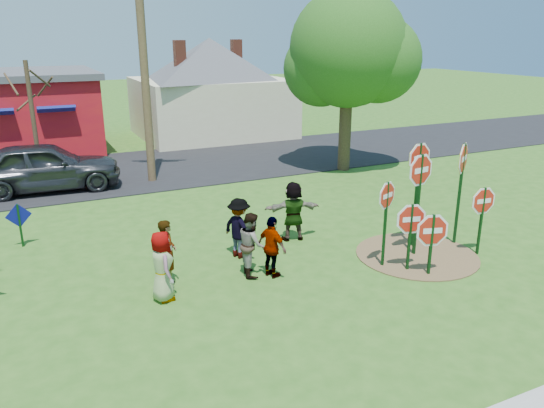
{
  "coord_description": "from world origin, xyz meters",
  "views": [
    {
      "loc": [
        -4.59,
        -11.04,
        5.63
      ],
      "look_at": [
        1.51,
        1.67,
        1.08
      ],
      "focal_mm": 35.0,
      "sensor_mm": 36.0,
      "label": 1
    }
  ],
  "objects_px": {
    "utility_pole": "(142,42)",
    "stop_sign_a": "(411,224)",
    "person_a": "(162,266)",
    "stop_sign_b": "(419,168)",
    "stop_sign_c": "(420,181)",
    "leafy_tree": "(351,55)",
    "suv": "(44,166)",
    "person_b": "(168,253)",
    "stop_sign_d": "(462,168)"
  },
  "relations": [
    {
      "from": "stop_sign_a",
      "to": "person_a",
      "type": "distance_m",
      "value": 5.98
    },
    {
      "from": "person_b",
      "to": "person_a",
      "type": "bearing_deg",
      "value": 169.54
    },
    {
      "from": "stop_sign_d",
      "to": "utility_pole",
      "type": "relative_size",
      "value": 0.3
    },
    {
      "from": "person_a",
      "to": "leafy_tree",
      "type": "xyz_separation_m",
      "value": [
        10.17,
        8.25,
        4.0
      ]
    },
    {
      "from": "stop_sign_d",
      "to": "suv",
      "type": "bearing_deg",
      "value": 101.17
    },
    {
      "from": "utility_pole",
      "to": "stop_sign_a",
      "type": "bearing_deg",
      "value": -71.27
    },
    {
      "from": "stop_sign_a",
      "to": "leafy_tree",
      "type": "relative_size",
      "value": 0.25
    },
    {
      "from": "leafy_tree",
      "to": "suv",
      "type": "bearing_deg",
      "value": 170.56
    },
    {
      "from": "stop_sign_d",
      "to": "stop_sign_b",
      "type": "bearing_deg",
      "value": 131.35
    },
    {
      "from": "stop_sign_b",
      "to": "person_a",
      "type": "height_order",
      "value": "stop_sign_b"
    },
    {
      "from": "stop_sign_d",
      "to": "person_a",
      "type": "xyz_separation_m",
      "value": [
        -8.19,
        0.3,
        -1.38
      ]
    },
    {
      "from": "stop_sign_b",
      "to": "utility_pole",
      "type": "distance_m",
      "value": 11.44
    },
    {
      "from": "stop_sign_c",
      "to": "suv",
      "type": "height_order",
      "value": "stop_sign_c"
    },
    {
      "from": "utility_pole",
      "to": "leafy_tree",
      "type": "relative_size",
      "value": 1.36
    },
    {
      "from": "stop_sign_b",
      "to": "utility_pole",
      "type": "relative_size",
      "value": 0.3
    },
    {
      "from": "stop_sign_b",
      "to": "stop_sign_c",
      "type": "distance_m",
      "value": 0.62
    },
    {
      "from": "suv",
      "to": "utility_pole",
      "type": "height_order",
      "value": "utility_pole"
    },
    {
      "from": "stop_sign_b",
      "to": "utility_pole",
      "type": "xyz_separation_m",
      "value": [
        -4.88,
        9.87,
        3.09
      ]
    },
    {
      "from": "stop_sign_b",
      "to": "person_a",
      "type": "bearing_deg",
      "value": 172.09
    },
    {
      "from": "stop_sign_a",
      "to": "stop_sign_b",
      "type": "xyz_separation_m",
      "value": [
        1.14,
        1.18,
        0.99
      ]
    },
    {
      "from": "suv",
      "to": "utility_pole",
      "type": "distance_m",
      "value": 5.84
    },
    {
      "from": "person_b",
      "to": "stop_sign_a",
      "type": "bearing_deg",
      "value": -92.12
    },
    {
      "from": "stop_sign_a",
      "to": "person_b",
      "type": "height_order",
      "value": "stop_sign_a"
    },
    {
      "from": "stop_sign_a",
      "to": "suv",
      "type": "bearing_deg",
      "value": 138.51
    },
    {
      "from": "person_b",
      "to": "leafy_tree",
      "type": "bearing_deg",
      "value": -37.11
    },
    {
      "from": "person_a",
      "to": "leafy_tree",
      "type": "height_order",
      "value": "leafy_tree"
    },
    {
      "from": "stop_sign_b",
      "to": "stop_sign_c",
      "type": "relative_size",
      "value": 1.05
    },
    {
      "from": "stop_sign_b",
      "to": "suv",
      "type": "relative_size",
      "value": 0.57
    },
    {
      "from": "person_a",
      "to": "utility_pole",
      "type": "bearing_deg",
      "value": -14.91
    },
    {
      "from": "stop_sign_c",
      "to": "stop_sign_a",
      "type": "bearing_deg",
      "value": -147.25
    },
    {
      "from": "stop_sign_a",
      "to": "leafy_tree",
      "type": "xyz_separation_m",
      "value": [
        4.31,
        9.37,
        3.56
      ]
    },
    {
      "from": "person_a",
      "to": "person_b",
      "type": "bearing_deg",
      "value": -28.55
    },
    {
      "from": "stop_sign_d",
      "to": "utility_pole",
      "type": "bearing_deg",
      "value": 88.52
    },
    {
      "from": "person_a",
      "to": "person_b",
      "type": "distance_m",
      "value": 0.68
    },
    {
      "from": "stop_sign_b",
      "to": "leafy_tree",
      "type": "bearing_deg",
      "value": 60.41
    },
    {
      "from": "person_b",
      "to": "leafy_tree",
      "type": "height_order",
      "value": "leafy_tree"
    },
    {
      "from": "stop_sign_c",
      "to": "leafy_tree",
      "type": "height_order",
      "value": "leafy_tree"
    },
    {
      "from": "stop_sign_b",
      "to": "person_a",
      "type": "distance_m",
      "value": 7.14
    },
    {
      "from": "stop_sign_a",
      "to": "suv",
      "type": "distance_m",
      "value": 13.67
    },
    {
      "from": "person_a",
      "to": "stop_sign_c",
      "type": "bearing_deg",
      "value": -96.54
    },
    {
      "from": "stop_sign_a",
      "to": "stop_sign_b",
      "type": "distance_m",
      "value": 1.91
    },
    {
      "from": "stop_sign_a",
      "to": "suv",
      "type": "relative_size",
      "value": 0.35
    },
    {
      "from": "person_a",
      "to": "utility_pole",
      "type": "distance_m",
      "value": 11.11
    },
    {
      "from": "person_b",
      "to": "suv",
      "type": "height_order",
      "value": "suv"
    },
    {
      "from": "person_a",
      "to": "suv",
      "type": "xyz_separation_m",
      "value": [
        -1.76,
        10.23,
        0.15
      ]
    },
    {
      "from": "stop_sign_a",
      "to": "stop_sign_c",
      "type": "height_order",
      "value": "stop_sign_c"
    },
    {
      "from": "stop_sign_a",
      "to": "person_a",
      "type": "bearing_deg",
      "value": -176.2
    },
    {
      "from": "stop_sign_b",
      "to": "leafy_tree",
      "type": "distance_m",
      "value": 9.15
    },
    {
      "from": "stop_sign_a",
      "to": "stop_sign_b",
      "type": "relative_size",
      "value": 0.61
    },
    {
      "from": "leafy_tree",
      "to": "stop_sign_b",
      "type": "bearing_deg",
      "value": -111.21
    }
  ]
}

